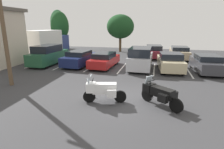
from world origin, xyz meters
name	(u,v)px	position (x,y,z in m)	size (l,w,h in m)	color
ground	(123,99)	(0.00, 0.00, -0.05)	(44.00, 44.00, 0.10)	#38383A
motorcycle_touring	(103,90)	(-0.89, -0.77, 0.67)	(2.14, 1.05, 1.42)	black
motorcycle_second	(160,93)	(1.86, -0.53, 0.65)	(1.92, 1.55, 1.36)	black
parking_stripes	(122,68)	(-1.36, 7.17, 0.00)	(17.20, 4.74, 0.01)	silver
car_green	(48,55)	(-8.65, 6.82, 0.93)	(1.88, 4.82, 1.91)	#235638
car_navy	(80,58)	(-5.46, 7.07, 0.71)	(2.17, 4.57, 1.43)	navy
car_red	(104,60)	(-3.01, 7.02, 0.67)	(2.01, 4.42, 1.34)	maroon
car_silver	(141,58)	(0.27, 7.01, 0.94)	(1.91, 4.52, 1.93)	#B7B7BC
car_champagne	(170,62)	(2.77, 7.01, 0.75)	(2.19, 4.35, 1.53)	#C1B289
car_charcoal	(206,64)	(5.64, 7.17, 0.72)	(2.04, 4.43, 1.45)	#38383D
car_far_maroon	(154,51)	(1.27, 13.39, 0.73)	(2.19, 4.80, 1.48)	maroon
car_far_tan	(179,53)	(4.12, 13.15, 0.72)	(1.93, 4.61, 1.42)	tan
box_truck	(48,42)	(-11.96, 12.07, 1.64)	(2.71, 6.36, 3.14)	navy
utility_pole	(3,26)	(-7.43, 0.48, 3.72)	(1.78, 0.53, 7.11)	brown
tree_far_left	(120,27)	(-3.60, 17.37, 3.54)	(3.85, 3.85, 5.22)	#4C3823
tree_center	(58,23)	(-14.91, 20.20, 4.15)	(2.47, 2.47, 6.22)	#4C3823
tree_center_right	(60,26)	(-13.02, 17.31, 3.63)	(2.72, 2.72, 5.77)	#4C3823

